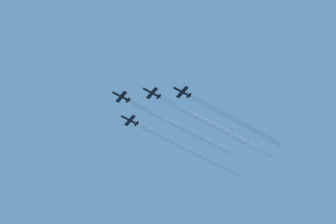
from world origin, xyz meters
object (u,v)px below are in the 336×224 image
object	(u,v)px
jet_left_wingman	(151,92)
jet_right_wingman	(129,120)
jet_lead	(120,96)
jet_outer_left	(181,91)

from	to	relation	value
jet_left_wingman	jet_right_wingman	world-z (taller)	jet_left_wingman
jet_lead	jet_right_wingman	bearing A→B (deg)	-48.75
jet_left_wingman	jet_outer_left	size ratio (longest dim) A/B	1.00
jet_lead	jet_left_wingman	distance (m)	14.79
jet_left_wingman	jet_lead	bearing A→B (deg)	43.95
jet_lead	jet_left_wingman	size ratio (longest dim) A/B	1.00
jet_lead	jet_outer_left	world-z (taller)	jet_lead
jet_lead	jet_outer_left	bearing A→B (deg)	-134.81
jet_lead	jet_right_wingman	xyz separation A→B (m)	(9.61, -10.96, -0.93)
jet_lead	jet_outer_left	size ratio (longest dim) A/B	1.00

